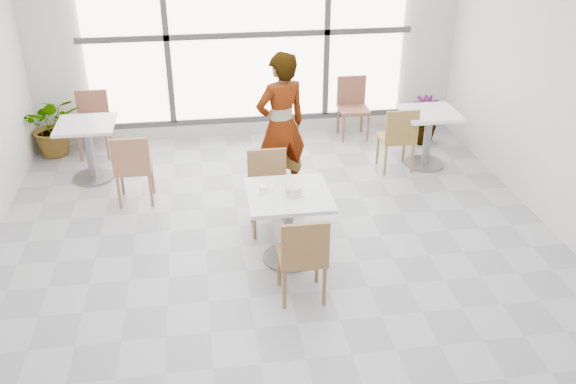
{
  "coord_description": "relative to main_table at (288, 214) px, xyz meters",
  "views": [
    {
      "loc": [
        -0.71,
        -5.05,
        3.51
      ],
      "look_at": [
        0.0,
        -0.3,
        1.0
      ],
      "focal_mm": 38.67,
      "sensor_mm": 36.0,
      "label": 1
    }
  ],
  "objects": [
    {
      "name": "bg_table_left",
      "position": [
        -2.19,
        2.19,
        -0.04
      ],
      "size": [
        0.7,
        0.7,
        0.75
      ],
      "color": "white",
      "rests_on": "ground"
    },
    {
      "name": "plant_left",
      "position": [
        -2.77,
        3.05,
        -0.1
      ],
      "size": [
        0.84,
        0.75,
        0.84
      ],
      "primitive_type": "imported",
      "rotation": [
        0.0,
        0.0,
        0.13
      ],
      "color": "#45753F",
      "rests_on": "ground"
    },
    {
      "name": "chair_near",
      "position": [
        0.03,
        -0.69,
        -0.02
      ],
      "size": [
        0.42,
        0.42,
        0.87
      ],
      "rotation": [
        0.0,
        0.0,
        3.14
      ],
      "color": "olive",
      "rests_on": "ground"
    },
    {
      "name": "bg_chair_right_near",
      "position": [
        1.69,
        1.83,
        -0.02
      ],
      "size": [
        0.42,
        0.42,
        0.87
      ],
      "rotation": [
        0.0,
        0.0,
        3.14
      ],
      "color": "olive",
      "rests_on": "ground"
    },
    {
      "name": "chair_far",
      "position": [
        -0.12,
        0.69,
        -0.02
      ],
      "size": [
        0.42,
        0.42,
        0.87
      ],
      "color": "olive",
      "rests_on": "ground"
    },
    {
      "name": "wall_back",
      "position": [
        -0.07,
        3.35,
        0.98
      ],
      "size": [
        6.0,
        0.0,
        6.0
      ],
      "primitive_type": "plane",
      "rotation": [
        1.57,
        0.0,
        0.0
      ],
      "color": "silver",
      "rests_on": "ground"
    },
    {
      "name": "bg_table_right",
      "position": [
        2.13,
        1.96,
        -0.04
      ],
      "size": [
        0.7,
        0.7,
        0.75
      ],
      "color": "white",
      "rests_on": "ground"
    },
    {
      "name": "main_table",
      "position": [
        0.0,
        0.0,
        0.0
      ],
      "size": [
        0.8,
        0.8,
        0.75
      ],
      "color": "silver",
      "rests_on": "ground"
    },
    {
      "name": "person",
      "position": [
        0.13,
        1.43,
        0.35
      ],
      "size": [
        0.74,
        0.62,
        1.75
      ],
      "primitive_type": "imported",
      "rotation": [
        0.0,
        0.0,
        3.51
      ],
      "color": "black",
      "rests_on": "ground"
    },
    {
      "name": "oatmeal_bowl",
      "position": [
        0.05,
        -0.02,
        0.27
      ],
      "size": [
        0.21,
        0.21,
        0.09
      ],
      "color": "silver",
      "rests_on": "main_table"
    },
    {
      "name": "floor",
      "position": [
        -0.07,
        -0.15,
        -0.52
      ],
      "size": [
        7.0,
        7.0,
        0.0
      ],
      "primitive_type": "plane",
      "color": "#9E9EA5",
      "rests_on": "ground"
    },
    {
      "name": "window",
      "position": [
        -0.07,
        3.29,
        0.98
      ],
      "size": [
        4.6,
        0.07,
        2.52
      ],
      "color": "white",
      "rests_on": "ground"
    },
    {
      "name": "bg_chair_left_near",
      "position": [
        -1.59,
        1.42,
        -0.02
      ],
      "size": [
        0.42,
        0.42,
        0.87
      ],
      "rotation": [
        0.0,
        0.0,
        3.14
      ],
      "color": "#9E6949",
      "rests_on": "ground"
    },
    {
      "name": "bg_chair_left_far",
      "position": [
        -2.23,
        3.01,
        -0.02
      ],
      "size": [
        0.42,
        0.42,
        0.87
      ],
      "color": "#935B42",
      "rests_on": "ground"
    },
    {
      "name": "coffee_cup",
      "position": [
        -0.24,
        0.06,
        0.26
      ],
      "size": [
        0.16,
        0.13,
        0.07
      ],
      "color": "white",
      "rests_on": "main_table"
    },
    {
      "name": "bg_chair_right_far",
      "position": [
        1.4,
        3.12,
        -0.02
      ],
      "size": [
        0.42,
        0.42,
        0.87
      ],
      "color": "brown",
      "rests_on": "ground"
    },
    {
      "name": "plant_right",
      "position": [
        2.35,
        2.71,
        -0.18
      ],
      "size": [
        0.5,
        0.5,
        0.68
      ],
      "primitive_type": "imported",
      "rotation": [
        0.0,
        0.0,
        -0.42
      ],
      "color": "#43763E",
      "rests_on": "ground"
    }
  ]
}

